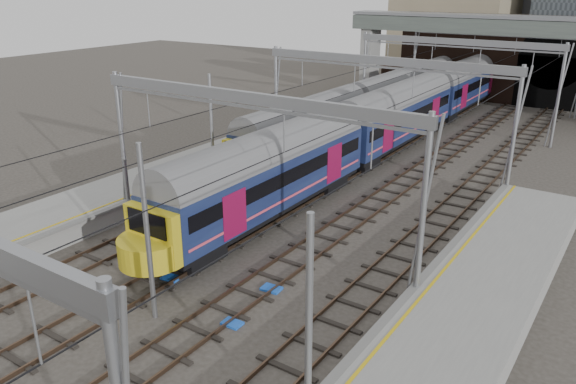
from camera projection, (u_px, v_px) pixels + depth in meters
The scene contains 11 objects.
ground at pixel (114, 342), 20.22m from camera, with size 160.00×160.00×0.00m, color #38332D.
platform_left at pixel (14, 237), 27.27m from camera, with size 4.32×55.00×1.12m.
tracks at pixel (324, 210), 31.89m from camera, with size 14.40×80.00×0.22m.
overhead_line at pixel (380, 79), 34.62m from camera, with size 16.80×80.00×8.00m.
retaining_wall at pixel (516, 62), 58.36m from camera, with size 28.00×2.75×9.00m.
overbridge at pixel (490, 36), 53.44m from camera, with size 28.00×3.00×9.25m.
train_main at pixel (435, 97), 49.68m from camera, with size 2.94×67.83×5.00m.
train_second at pixel (391, 95), 51.61m from camera, with size 2.61×45.25×4.55m.
equip_cover_a at pixel (171, 278), 24.54m from camera, with size 0.79×0.56×0.09m, color blue.
equip_cover_b at pixel (271, 289), 23.67m from camera, with size 0.83×0.59×0.10m, color blue.
equip_cover_c at pixel (232, 323), 21.28m from camera, with size 0.77×0.54×0.09m, color blue.
Camera 1 is at (14.67, -10.65, 12.21)m, focal length 35.00 mm.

